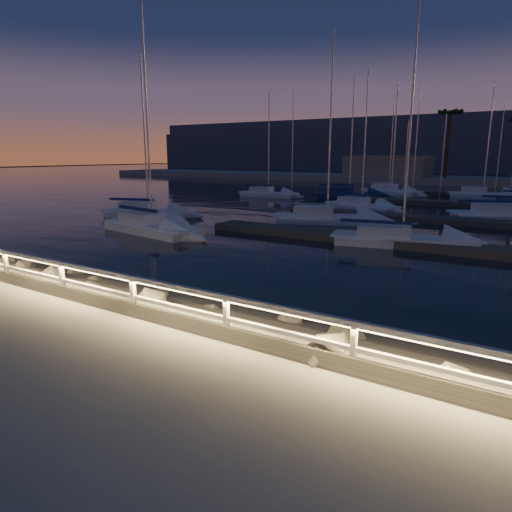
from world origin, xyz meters
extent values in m
plane|color=#A8A297|center=(0.00, 0.00, 0.00)|extent=(400.00, 400.00, 0.00)
cube|color=#A8A297|center=(0.00, -2.50, -0.10)|extent=(240.00, 5.00, 0.20)
cube|color=slate|center=(0.00, 1.50, -0.30)|extent=(240.00, 3.45, 1.29)
plane|color=black|center=(0.00, 80.00, -0.60)|extent=(320.00, 320.00, 0.00)
plane|color=black|center=(0.00, 0.00, -1.20)|extent=(400.00, 400.00, 0.00)
cube|color=silver|center=(-8.00, 0.00, 0.50)|extent=(0.11, 0.11, 1.00)
cube|color=silver|center=(-5.00, 0.00, 0.50)|extent=(0.11, 0.11, 1.00)
cube|color=silver|center=(-2.00, 0.00, 0.50)|extent=(0.11, 0.11, 1.00)
cube|color=silver|center=(1.00, 0.00, 0.50)|extent=(0.11, 0.11, 1.00)
cube|color=silver|center=(4.00, 0.00, 0.50)|extent=(0.11, 0.11, 1.00)
cube|color=silver|center=(0.00, 0.00, 1.00)|extent=(44.00, 0.12, 0.12)
cube|color=silver|center=(0.00, 0.00, 0.50)|extent=(44.00, 0.09, 0.09)
cube|color=#EFCA6B|center=(0.00, -0.02, 0.92)|extent=(44.00, 0.04, 0.03)
sphere|color=slate|center=(-8.77, 2.43, -0.41)|extent=(0.82, 0.82, 0.82)
sphere|color=slate|center=(-1.96, 0.55, -0.02)|extent=(1.04, 1.04, 1.04)
sphere|color=slate|center=(4.54, 1.78, -0.28)|extent=(0.70, 0.70, 0.70)
cube|color=#625951|center=(0.00, 16.00, -0.40)|extent=(22.00, 2.00, 0.40)
cube|color=#625951|center=(0.00, 26.00, -0.40)|extent=(22.00, 2.00, 0.40)
cube|color=#625951|center=(0.00, 38.00, -0.40)|extent=(22.00, 2.00, 0.40)
cube|color=#625951|center=(0.00, 50.00, -0.40)|extent=(22.00, 2.00, 0.40)
cube|color=#A8A297|center=(0.00, 74.00, -0.20)|extent=(160.00, 14.00, 1.20)
cube|color=gray|center=(-18.00, 74.00, 1.80)|extent=(14.00, 8.00, 4.00)
cylinder|color=#453320|center=(-8.00, 72.00, 5.65)|extent=(0.44, 0.44, 10.50)
cube|color=#3E4A60|center=(-60.00, 140.00, 6.00)|extent=(120.00, 25.00, 18.00)
cube|color=white|center=(-19.03, 17.07, -0.45)|extent=(6.72, 4.28, 0.54)
cube|color=white|center=(-19.03, 17.07, -0.11)|extent=(7.10, 4.17, 0.15)
cube|color=white|center=(-19.85, 16.75, 0.24)|extent=(2.89, 2.38, 0.64)
cylinder|color=#B6B7BB|center=(-19.03, 17.07, 5.53)|extent=(0.12, 0.12, 11.07)
cylinder|color=#B6B7BB|center=(-20.27, 16.59, 0.73)|extent=(3.75, 1.51, 0.08)
cube|color=white|center=(-13.49, 12.00, -0.45)|extent=(7.44, 3.53, 0.56)
cube|color=white|center=(-13.49, 12.00, -0.10)|extent=(7.97, 3.28, 0.15)
cube|color=white|center=(-14.46, 12.16, 0.26)|extent=(3.03, 2.22, 0.66)
cylinder|color=#B6B7BB|center=(-13.49, 12.00, 6.20)|extent=(0.12, 0.12, 12.40)
cylinder|color=#B6B7BB|center=(-14.95, 12.25, 0.76)|extent=(4.42, 0.82, 0.08)
cube|color=white|center=(0.54, 16.17, -0.45)|extent=(7.06, 3.55, 0.49)
cube|color=white|center=(0.54, 16.17, -0.14)|extent=(7.55, 3.33, 0.13)
cube|color=white|center=(-0.38, 15.98, 0.17)|extent=(2.91, 2.18, 0.57)
cylinder|color=#B6B7BB|center=(0.54, 16.17, 5.81)|extent=(0.11, 0.11, 11.72)
cylinder|color=#B6B7BB|center=(-0.84, 15.89, 0.61)|extent=(4.15, 0.91, 0.07)
cube|color=white|center=(-20.00, 36.47, -0.45)|extent=(6.45, 2.87, 0.53)
cube|color=white|center=(-20.00, 36.47, -0.11)|extent=(6.93, 2.62, 0.14)
cube|color=white|center=(-20.86, 36.36, 0.22)|extent=(2.61, 1.86, 0.63)
cylinder|color=#B6B7BB|center=(-20.00, 36.47, 5.40)|extent=(0.12, 0.12, 10.83)
cylinder|color=#B6B7BB|center=(-21.29, 36.30, 0.71)|extent=(3.88, 0.58, 0.08)
cube|color=white|center=(-6.18, 21.64, -0.45)|extent=(7.31, 4.76, 0.54)
cube|color=white|center=(-6.18, 21.64, -0.11)|extent=(7.72, 4.66, 0.15)
cube|color=white|center=(-7.07, 21.28, 0.24)|extent=(3.16, 2.63, 0.64)
cylinder|color=#B6B7BB|center=(-6.18, 21.64, 6.03)|extent=(0.12, 0.12, 12.07)
cylinder|color=#B6B7BB|center=(-7.52, 21.10, 0.73)|extent=(4.06, 1.71, 0.08)
cylinder|color=#B6B7BB|center=(4.14, 34.58, 0.76)|extent=(4.61, 1.50, 0.08)
cube|color=white|center=(3.67, 29.87, 0.25)|extent=(3.74, 3.14, 0.65)
cylinder|color=#B6B7BB|center=(3.15, 29.64, 0.75)|extent=(4.74, 2.10, 0.08)
cube|color=navy|center=(-11.81, 40.11, -0.45)|extent=(7.24, 4.82, 0.58)
cube|color=navy|center=(-11.81, 40.11, -0.08)|extent=(7.63, 4.72, 0.16)
cube|color=navy|center=(-12.69, 39.73, 0.29)|extent=(3.14, 2.64, 0.69)
cylinder|color=#B6B7BB|center=(-11.81, 40.11, 6.01)|extent=(0.13, 0.13, 11.97)
cylinder|color=#B6B7BB|center=(-13.13, 39.54, 0.83)|extent=(4.00, 1.77, 0.09)
cube|color=white|center=(-6.86, 30.40, -0.45)|extent=(6.65, 3.87, 0.49)
cube|color=white|center=(-6.86, 30.40, -0.14)|extent=(7.06, 3.72, 0.13)
cube|color=white|center=(-7.70, 30.65, 0.18)|extent=(2.81, 2.23, 0.58)
cylinder|color=#B6B7BB|center=(-6.86, 30.40, 5.43)|extent=(0.11, 0.11, 10.96)
cylinder|color=#B6B7BB|center=(-8.11, 30.78, 0.62)|extent=(3.79, 1.23, 0.07)
cube|color=white|center=(-9.25, 47.03, -0.45)|extent=(7.33, 4.38, 0.59)
cube|color=white|center=(-9.25, 47.03, -0.07)|extent=(7.77, 4.23, 0.16)
cube|color=white|center=(-10.16, 47.33, 0.30)|extent=(3.11, 2.50, 0.70)
cylinder|color=#B6B7BB|center=(-9.25, 47.03, 6.07)|extent=(0.13, 0.13, 12.07)
cylinder|color=#B6B7BB|center=(-10.62, 47.48, 0.84)|extent=(4.15, 1.44, 0.09)
cube|color=white|center=(0.43, 49.02, -0.45)|extent=(7.02, 3.23, 0.53)
cube|color=white|center=(0.43, 49.02, -0.11)|extent=(7.52, 2.98, 0.14)
cube|color=white|center=(-0.50, 48.88, 0.22)|extent=(2.85, 2.06, 0.62)
cylinder|color=#B6B7BB|center=(0.43, 49.02, 5.85)|extent=(0.11, 0.11, 11.73)
cylinder|color=#B6B7BB|center=(-0.96, 48.81, 0.70)|extent=(4.19, 0.70, 0.08)
camera|label=1|loc=(6.81, -7.79, 4.11)|focal=32.00mm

